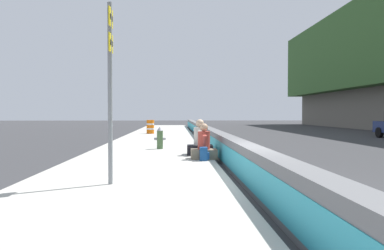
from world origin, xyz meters
The scene contains 9 objects.
ground_plane centered at (0.00, 0.00, 0.00)m, with size 160.00×160.00×0.00m, color #353538.
sidewalk_strip centered at (0.00, 2.65, 0.07)m, with size 80.00×4.40×0.14m, color #B5B2A8.
jersey_barrier centered at (0.00, 0.00, 0.42)m, with size 76.00×0.45×0.85m.
route_sign_post centered at (-0.59, 2.92, 2.21)m, with size 0.44×0.09×3.60m.
fire_hydrant centered at (7.47, 2.25, 0.59)m, with size 0.26×0.46×0.88m.
seated_person_foreground centered at (3.87, 0.75, 0.48)m, with size 0.70×0.80×1.10m.
seated_person_middle centered at (5.13, 0.80, 0.52)m, with size 0.78×0.89×1.21m.
backpack centered at (3.40, 0.78, 0.33)m, with size 0.32×0.28×0.40m.
construction_barrel centered at (19.72, 3.37, 0.62)m, with size 0.54×0.54×0.95m.
Camera 1 is at (-8.75, 1.64, 1.55)m, focal length 38.23 mm.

